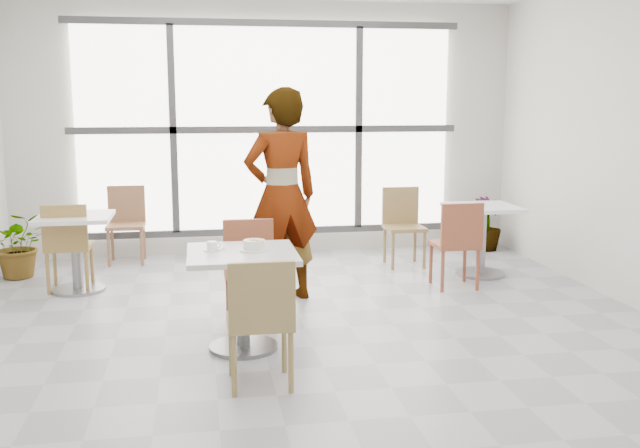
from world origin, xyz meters
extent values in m
plane|color=#9E9EA5|center=(0.00, 0.00, 0.00)|extent=(7.00, 7.00, 0.00)
plane|color=silver|center=(0.00, 3.50, 1.50)|extent=(6.00, 0.00, 6.00)
plane|color=silver|center=(0.00, -3.50, 1.50)|extent=(6.00, 0.00, 6.00)
cube|color=white|center=(0.00, 3.44, 1.50)|extent=(4.40, 0.04, 2.40)
cube|color=#3F3F42|center=(0.00, 3.41, 1.50)|extent=(4.60, 0.05, 0.08)
cube|color=#3F3F42|center=(-1.10, 3.41, 1.50)|extent=(0.08, 0.05, 2.40)
cube|color=#3F3F42|center=(1.10, 3.41, 1.50)|extent=(0.08, 0.05, 2.40)
cube|color=#3F3F42|center=(0.00, 3.41, 0.28)|extent=(4.60, 0.05, 0.08)
cube|color=#3F3F42|center=(0.00, 3.41, 2.72)|extent=(4.60, 0.05, 0.08)
cube|color=silver|center=(-0.53, 0.05, 0.73)|extent=(0.80, 0.80, 0.04)
cylinder|color=slate|center=(-0.53, 0.05, 0.35)|extent=(0.10, 0.10, 0.71)
cylinder|color=slate|center=(-0.53, 0.05, 0.01)|extent=(0.52, 0.52, 0.03)
cube|color=#977F4A|center=(-0.46, -0.67, 0.43)|extent=(0.42, 0.42, 0.04)
cube|color=#977F4A|center=(-0.46, -0.86, 0.66)|extent=(0.42, 0.04, 0.42)
cylinder|color=#977F4A|center=(-0.28, -0.49, 0.21)|extent=(0.04, 0.04, 0.41)
cylinder|color=#977F4A|center=(-0.28, -0.85, 0.21)|extent=(0.04, 0.04, 0.41)
cylinder|color=#977F4A|center=(-0.64, -0.49, 0.21)|extent=(0.04, 0.04, 0.41)
cylinder|color=#977F4A|center=(-0.64, -0.85, 0.21)|extent=(0.04, 0.04, 0.41)
cube|color=brown|center=(-0.43, 0.57, 0.43)|extent=(0.42, 0.42, 0.04)
cube|color=brown|center=(-0.43, 0.76, 0.66)|extent=(0.42, 0.04, 0.42)
cylinder|color=brown|center=(-0.61, 0.39, 0.21)|extent=(0.04, 0.04, 0.41)
cylinder|color=brown|center=(-0.61, 0.75, 0.21)|extent=(0.04, 0.04, 0.41)
cylinder|color=brown|center=(-0.25, 0.39, 0.21)|extent=(0.04, 0.04, 0.41)
cylinder|color=brown|center=(-0.25, 0.75, 0.21)|extent=(0.04, 0.04, 0.41)
cylinder|color=white|center=(-0.44, 0.05, 0.76)|extent=(0.21, 0.21, 0.01)
cylinder|color=white|center=(-0.44, 0.05, 0.80)|extent=(0.16, 0.16, 0.07)
torus|color=white|center=(-0.44, 0.05, 0.83)|extent=(0.16, 0.16, 0.01)
cylinder|color=#CFB590|center=(-0.44, 0.05, 0.80)|extent=(0.14, 0.14, 0.05)
cylinder|color=beige|center=(-0.43, 0.09, 0.83)|extent=(0.03, 0.03, 0.01)
cylinder|color=beige|center=(-0.44, 0.05, 0.84)|extent=(0.03, 0.03, 0.02)
cylinder|color=beige|center=(-0.46, 0.05, 0.84)|extent=(0.03, 0.03, 0.02)
cylinder|color=beige|center=(-0.39, 0.04, 0.83)|extent=(0.03, 0.03, 0.02)
cylinder|color=beige|center=(-0.45, 0.04, 0.84)|extent=(0.03, 0.03, 0.02)
cylinder|color=#F3E29D|center=(-0.42, 0.08, 0.83)|extent=(0.03, 0.03, 0.02)
cylinder|color=beige|center=(-0.41, 0.08, 0.83)|extent=(0.03, 0.03, 0.01)
cylinder|color=beige|center=(-0.43, 0.02, 0.83)|extent=(0.03, 0.03, 0.02)
cylinder|color=beige|center=(-0.40, 0.01, 0.84)|extent=(0.03, 0.03, 0.02)
cylinder|color=#F3E79D|center=(-0.42, 0.05, 0.83)|extent=(0.03, 0.03, 0.01)
cylinder|color=beige|center=(-0.42, 0.04, 0.83)|extent=(0.03, 0.03, 0.02)
cylinder|color=beige|center=(-0.41, 0.02, 0.83)|extent=(0.03, 0.03, 0.02)
cylinder|color=#F6E39F|center=(-0.45, 0.08, 0.83)|extent=(0.03, 0.03, 0.01)
cylinder|color=beige|center=(-0.41, 0.06, 0.83)|extent=(0.03, 0.03, 0.02)
cylinder|color=white|center=(-0.74, 0.12, 0.75)|extent=(0.13, 0.13, 0.01)
cylinder|color=white|center=(-0.74, 0.12, 0.79)|extent=(0.08, 0.08, 0.06)
torus|color=white|center=(-0.70, 0.12, 0.79)|extent=(0.05, 0.01, 0.05)
cylinder|color=black|center=(-0.74, 0.12, 0.81)|extent=(0.07, 0.07, 0.00)
cube|color=silver|center=(-0.69, 0.10, 0.76)|extent=(0.09, 0.05, 0.00)
sphere|color=silver|center=(-0.66, 0.11, 0.76)|extent=(0.02, 0.02, 0.02)
imported|color=black|center=(-0.08, 1.38, 0.98)|extent=(0.81, 0.64, 1.97)
cube|color=white|center=(-2.02, 1.99, 0.73)|extent=(0.70, 0.70, 0.04)
cylinder|color=gray|center=(-2.02, 1.99, 0.35)|extent=(0.10, 0.10, 0.71)
cylinder|color=gray|center=(-2.02, 1.99, 0.01)|extent=(0.52, 0.52, 0.03)
cube|color=white|center=(2.12, 1.95, 0.73)|extent=(0.70, 0.70, 0.04)
cylinder|color=gray|center=(2.12, 1.95, 0.35)|extent=(0.10, 0.10, 0.71)
cylinder|color=gray|center=(2.12, 1.95, 0.01)|extent=(0.52, 0.52, 0.03)
cube|color=#A07C42|center=(-2.10, 2.07, 0.43)|extent=(0.42, 0.42, 0.04)
cube|color=#A07C42|center=(-2.10, 1.88, 0.66)|extent=(0.42, 0.04, 0.42)
cylinder|color=#A07C42|center=(-1.92, 2.25, 0.21)|extent=(0.04, 0.04, 0.41)
cylinder|color=#A07C42|center=(-1.92, 1.89, 0.21)|extent=(0.04, 0.04, 0.41)
cylinder|color=#A07C42|center=(-2.28, 2.25, 0.21)|extent=(0.04, 0.04, 0.41)
cylinder|color=#A07C42|center=(-2.28, 1.89, 0.21)|extent=(0.04, 0.04, 0.41)
cube|color=#96684A|center=(-1.66, 3.18, 0.43)|extent=(0.42, 0.42, 0.04)
cube|color=#96684A|center=(-1.66, 3.37, 0.66)|extent=(0.42, 0.04, 0.42)
cylinder|color=#96684A|center=(-1.84, 3.00, 0.21)|extent=(0.04, 0.04, 0.41)
cylinder|color=#96684A|center=(-1.84, 3.36, 0.21)|extent=(0.04, 0.04, 0.41)
cylinder|color=#96684A|center=(-1.48, 3.00, 0.21)|extent=(0.04, 0.04, 0.41)
cylinder|color=#96684A|center=(-1.48, 3.36, 0.21)|extent=(0.04, 0.04, 0.41)
cube|color=brown|center=(1.67, 1.53, 0.43)|extent=(0.42, 0.42, 0.04)
cube|color=brown|center=(1.67, 1.34, 0.66)|extent=(0.42, 0.04, 0.42)
cylinder|color=brown|center=(1.85, 1.71, 0.21)|extent=(0.04, 0.04, 0.41)
cylinder|color=brown|center=(1.85, 1.35, 0.21)|extent=(0.04, 0.04, 0.41)
cylinder|color=brown|center=(1.49, 1.71, 0.21)|extent=(0.04, 0.04, 0.41)
cylinder|color=brown|center=(1.49, 1.35, 0.21)|extent=(0.04, 0.04, 0.41)
cube|color=olive|center=(1.44, 2.52, 0.43)|extent=(0.42, 0.42, 0.04)
cube|color=olive|center=(1.44, 2.71, 0.66)|extent=(0.42, 0.04, 0.42)
cylinder|color=olive|center=(1.26, 2.34, 0.21)|extent=(0.04, 0.04, 0.41)
cylinder|color=olive|center=(1.26, 2.70, 0.21)|extent=(0.04, 0.04, 0.41)
cylinder|color=olive|center=(1.62, 2.34, 0.21)|extent=(0.04, 0.04, 0.41)
cylinder|color=olive|center=(1.62, 2.70, 0.21)|extent=(0.04, 0.04, 0.41)
imported|color=#508A42|center=(-2.70, 2.67, 0.35)|extent=(0.73, 0.67, 0.71)
imported|color=#558B44|center=(2.68, 3.17, 0.33)|extent=(0.45, 0.45, 0.66)
camera|label=1|loc=(-0.83, -5.23, 1.87)|focal=40.82mm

